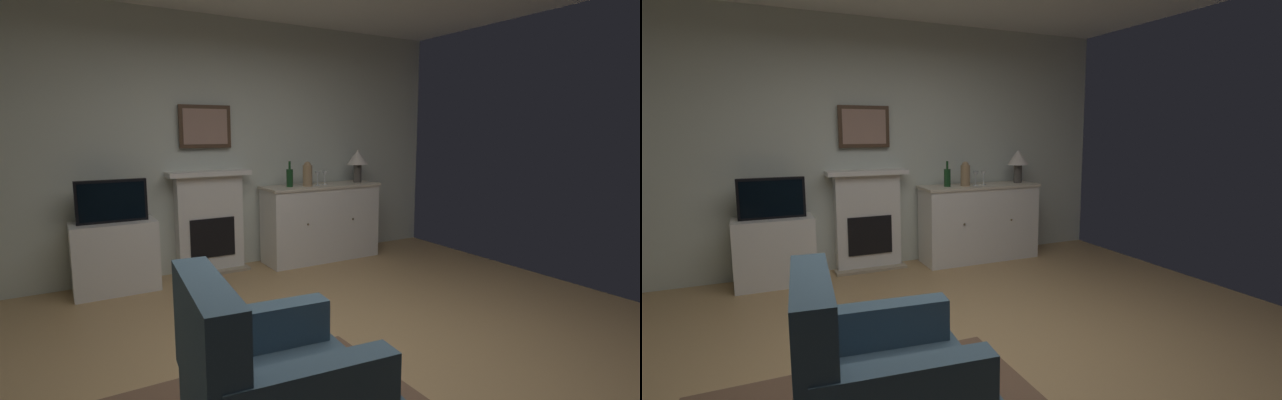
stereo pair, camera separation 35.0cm
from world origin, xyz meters
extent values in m
cube|color=tan|center=(0.00, 0.00, -0.05)|extent=(5.85, 5.31, 0.10)
cube|color=silver|center=(0.00, 2.63, 1.36)|extent=(5.85, 0.06, 2.72)
cube|color=white|center=(-0.08, 2.51, 0.53)|extent=(0.70, 0.18, 1.05)
cube|color=tan|center=(-0.08, 2.41, 0.01)|extent=(0.77, 0.20, 0.03)
cube|color=black|center=(-0.08, 2.41, 0.39)|extent=(0.48, 0.02, 0.42)
cube|color=white|center=(-0.08, 2.48, 1.07)|extent=(0.87, 0.27, 0.05)
cube|color=#473323|center=(-0.08, 2.55, 1.56)|extent=(0.55, 0.03, 0.45)
cube|color=#9E7A6B|center=(-0.08, 2.53, 1.56)|extent=(0.47, 0.01, 0.37)
cube|color=white|center=(1.20, 2.32, 0.43)|extent=(1.38, 0.45, 0.86)
cube|color=beige|center=(1.20, 2.32, 0.88)|extent=(1.41, 0.48, 0.03)
sphere|color=brown|center=(0.90, 2.09, 0.49)|extent=(0.02, 0.02, 0.02)
sphere|color=brown|center=(1.51, 2.09, 0.49)|extent=(0.02, 0.02, 0.02)
cylinder|color=#4C4742|center=(1.73, 2.32, 1.00)|extent=(0.10, 0.10, 0.22)
cone|color=silver|center=(1.73, 2.32, 1.20)|extent=(0.26, 0.26, 0.18)
cylinder|color=#193F1E|center=(0.79, 2.31, 0.99)|extent=(0.08, 0.08, 0.20)
cylinder|color=#193F1E|center=(0.79, 2.31, 1.14)|extent=(0.03, 0.03, 0.09)
cylinder|color=silver|center=(1.14, 2.28, 0.90)|extent=(0.06, 0.06, 0.00)
cylinder|color=silver|center=(1.14, 2.28, 0.94)|extent=(0.01, 0.01, 0.09)
cone|color=silver|center=(1.14, 2.28, 1.02)|extent=(0.07, 0.07, 0.07)
cylinder|color=silver|center=(1.25, 2.30, 0.90)|extent=(0.06, 0.06, 0.00)
cylinder|color=silver|center=(1.25, 2.30, 0.94)|extent=(0.01, 0.01, 0.09)
cone|color=silver|center=(1.25, 2.30, 1.02)|extent=(0.07, 0.07, 0.07)
cylinder|color=#9E7F5B|center=(1.00, 2.27, 1.01)|extent=(0.11, 0.11, 0.24)
sphere|color=#9E7F5B|center=(1.00, 2.27, 1.13)|extent=(0.08, 0.08, 0.08)
cube|color=white|center=(-1.06, 2.34, 0.34)|extent=(0.75, 0.42, 0.67)
cube|color=black|center=(-1.06, 2.32, 0.87)|extent=(0.62, 0.06, 0.40)
cube|color=black|center=(-1.06, 2.28, 0.87)|extent=(0.57, 0.01, 0.35)
cube|color=#3F596B|center=(-1.04, -0.55, 0.67)|extent=(0.23, 0.77, 0.50)
cube|color=#3F596B|center=(-0.74, -0.90, 0.53)|extent=(0.73, 0.20, 0.22)
cube|color=#3F596B|center=(-0.68, -0.26, 0.53)|extent=(0.73, 0.20, 0.22)
cylinder|color=#473323|center=(-0.34, -0.29, 0.05)|extent=(0.05, 0.05, 0.10)
camera|label=1|loc=(-1.55, -2.32, 1.52)|focal=25.97mm
camera|label=2|loc=(-1.24, -2.49, 1.52)|focal=25.97mm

